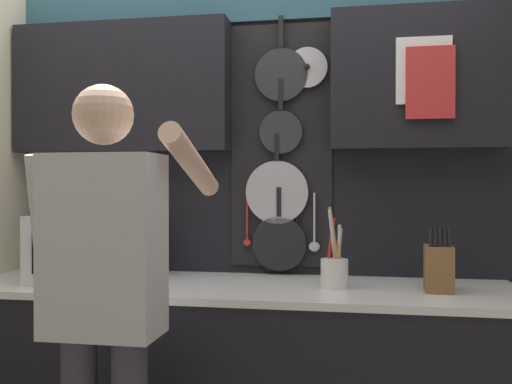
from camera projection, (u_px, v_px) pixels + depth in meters
name	position (u px, v px, depth m)	size (l,w,h in m)	color
back_wall_unit	(248.00, 158.00, 2.73)	(2.91, 0.23, 2.35)	black
microwave	(96.00, 248.00, 2.53)	(0.49, 0.41, 0.29)	silver
knife_block	(439.00, 268.00, 2.28)	(0.12, 0.16, 0.27)	brown
utensil_crock	(334.00, 269.00, 2.35)	(0.11, 0.11, 0.34)	white
person	(105.00, 284.00, 1.92)	(0.54, 0.63, 1.65)	#383842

